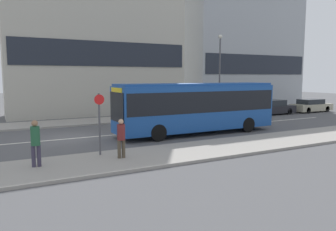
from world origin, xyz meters
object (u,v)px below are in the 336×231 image
Objects in this scene: city_bus at (197,105)px; parked_car_0 at (226,111)px; parked_car_2 at (311,106)px; street_lamp at (220,66)px; pedestrian_down_pavement at (121,136)px; parked_car_1 at (271,108)px; pedestrian_near_stop at (35,140)px; bus_stop_sign at (99,119)px.

city_bus is 8.34m from parked_car_0.
city_bus is 18.01m from parked_car_2.
city_bus is 10.81m from street_lamp.
street_lamp is at bearing 35.75° from pedestrian_down_pavement.
parked_car_1 is 20.90m from pedestrian_down_pavement.
parked_car_0 is 5.61m from parked_car_1.
pedestrian_near_stop is at bearing -156.62° from parked_car_1.
street_lamp is (-4.68, 1.98, 3.88)m from parked_car_1.
city_bus is at bearing 24.34° from bus_stop_sign.
pedestrian_down_pavement is 0.61× the size of bus_stop_sign.
pedestrian_near_stop is at bearing -161.27° from parked_car_2.
street_lamp is at bearing -143.01° from pedestrian_near_stop.
parked_car_2 is at bearing 19.13° from bus_stop_sign.
city_bus is at bearing 28.42° from pedestrian_down_pavement.
pedestrian_near_stop is (-9.88, -3.97, -0.66)m from city_bus.
street_lamp is at bearing 50.95° from city_bus.
city_bus is 6.27× the size of pedestrian_down_pavement.
parked_car_0 is 1.00× the size of parked_car_1.
pedestrian_near_stop is 3.38m from pedestrian_down_pavement.
parked_car_0 is at bearing 31.71° from pedestrian_down_pavement.
parked_car_2 is 2.71× the size of pedestrian_down_pavement.
city_bus is at bearing -154.73° from pedestrian_near_stop.
pedestrian_near_stop is 2.88m from bus_stop_sign.
pedestrian_down_pavement is 0.23× the size of street_lamp.
pedestrian_near_stop is (-16.29, -9.19, 0.52)m from parked_car_0.
parked_car_2 is (17.20, 5.21, -1.20)m from city_bus.
parked_car_1 is 2.74× the size of pedestrian_down_pavement.
street_lamp is at bearing 36.47° from bus_stop_sign.
parked_car_0 is 0.63× the size of street_lamp.
parked_car_0 is at bearing 44.58° from city_bus.
parked_car_0 is at bearing 31.94° from bus_stop_sign.
pedestrian_down_pavement is (-18.52, -9.69, 0.43)m from parked_car_1.
bus_stop_sign reaches higher than parked_car_0.
city_bus reaches higher than parked_car_1.
pedestrian_near_stop reaches higher than parked_car_2.
parked_car_0 is 10.79m from parked_car_2.
parked_car_1 is at bearing 2.84° from parked_car_0.
pedestrian_down_pavement is at bearing -55.75° from bus_stop_sign.
city_bus is at bearing -155.41° from parked_car_1.
city_bus is 10.67m from pedestrian_near_stop.
street_lamp reaches higher than pedestrian_down_pavement.
parked_car_1 is 2.52× the size of pedestrian_near_stop.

